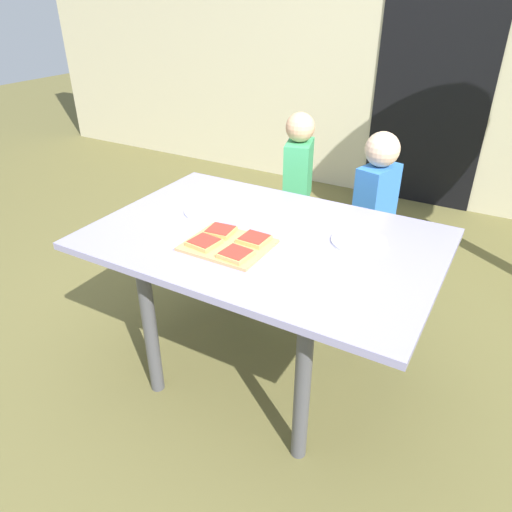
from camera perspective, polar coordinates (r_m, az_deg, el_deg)
ground_plane at (r=2.43m, az=0.86°, el=-13.12°), size 16.00×16.00×0.00m
house_wall_back at (r=4.26m, az=20.00°, el=24.53°), size 8.00×0.20×2.77m
house_door at (r=4.18m, az=20.41°, el=18.98°), size 0.90×0.02×2.00m
dining_table at (r=2.05m, az=0.99°, el=0.27°), size 1.44×0.97×0.73m
cutting_board at (r=1.92m, az=-3.38°, el=1.31°), size 0.33×0.27×0.01m
pizza_slice_far_left at (r=2.00m, az=-4.27°, el=3.03°), size 0.12×0.12×0.02m
pizza_slice_far_right at (r=1.93m, az=-0.31°, el=2.08°), size 0.11×0.11×0.02m
pizza_slice_near_left at (r=1.91m, az=-6.21°, el=1.63°), size 0.12×0.12×0.02m
pizza_slice_near_right at (r=1.82m, az=-2.46°, el=0.26°), size 0.12×0.12×0.02m
plate_white_right at (r=1.99m, az=12.10°, el=1.72°), size 0.22×0.22×0.01m
plate_white_left at (r=2.23m, az=-5.73°, el=5.36°), size 0.22×0.22×0.01m
child_left at (r=2.88m, az=4.98°, el=8.11°), size 0.20×0.27×1.04m
child_right at (r=2.71m, az=13.97°, el=5.63°), size 0.20×0.27×1.00m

